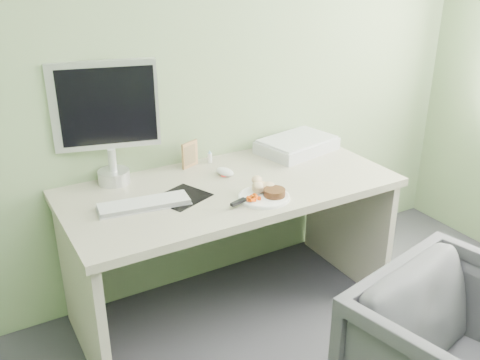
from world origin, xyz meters
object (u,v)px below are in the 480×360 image
desk (231,218)px  monitor (106,116)px  plate (264,197)px  scanner (297,146)px

desk → monitor: bearing=146.6°
plate → monitor: bearing=135.5°
scanner → monitor: size_ratio=0.71×
monitor → plate: bearing=-30.3°
plate → monitor: size_ratio=0.40×
scanner → monitor: 1.07m
desk → monitor: size_ratio=2.73×
monitor → desk: bearing=-19.2°
desk → scanner: bearing=21.7°
plate → scanner: (0.48, 0.43, 0.03)m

